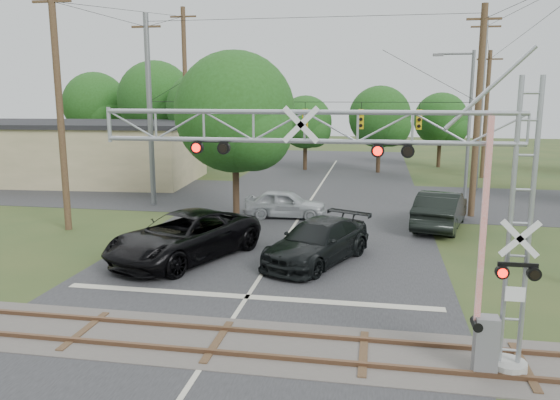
% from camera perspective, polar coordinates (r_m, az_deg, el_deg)
% --- Properties ---
extents(ground, '(160.00, 160.00, 0.00)m').
position_cam_1_polar(ground, '(14.01, -9.01, -18.03)').
color(ground, '#2C411E').
rests_on(ground, ground).
extents(road_main, '(14.00, 90.00, 0.02)m').
position_cam_1_polar(road_main, '(22.95, -0.80, -6.15)').
color(road_main, '#28282A').
rests_on(road_main, ground).
extents(road_cross, '(90.00, 12.00, 0.02)m').
position_cam_1_polar(road_cross, '(36.41, 3.40, 0.24)').
color(road_cross, '#28282A').
rests_on(road_cross, ground).
extents(railroad_track, '(90.00, 3.20, 0.17)m').
position_cam_1_polar(railroad_track, '(15.68, -6.55, -14.51)').
color(railroad_track, '#4B4641').
rests_on(railroad_track, ground).
extents(crossing_gantry, '(10.75, 0.92, 7.19)m').
position_cam_1_polar(crossing_gantry, '(13.38, 10.88, 0.83)').
color(crossing_gantry, '#969691').
rests_on(crossing_gantry, ground).
extents(traffic_signal_span, '(19.34, 0.36, 11.50)m').
position_cam_1_polar(traffic_signal_span, '(31.72, 4.34, 9.00)').
color(traffic_signal_span, slate).
rests_on(traffic_signal_span, ground).
extents(pickup_black, '(5.83, 7.79, 1.97)m').
position_cam_1_polar(pickup_black, '(23.01, -9.97, -3.76)').
color(pickup_black, black).
rests_on(pickup_black, ground).
extents(car_dark, '(4.63, 6.39, 1.72)m').
position_cam_1_polar(car_dark, '(22.35, 3.93, -4.38)').
color(car_dark, black).
rests_on(car_dark, ground).
extents(sedan_silver, '(4.58, 1.87, 1.55)m').
position_cam_1_polar(sedan_silver, '(30.42, 0.58, -0.39)').
color(sedan_silver, '#ABAFB3').
rests_on(sedan_silver, ground).
extents(suv_dark, '(3.41, 6.17, 1.93)m').
position_cam_1_polar(suv_dark, '(29.21, 16.42, -0.95)').
color(suv_dark, black).
rests_on(suv_dark, ground).
extents(commercial_building, '(20.64, 11.57, 4.68)m').
position_cam_1_polar(commercial_building, '(46.62, -21.00, 4.78)').
color(commercial_building, '#978E65').
rests_on(commercial_building, ground).
extents(streetlight, '(2.51, 0.26, 9.42)m').
position_cam_1_polar(streetlight, '(36.06, 18.91, 7.99)').
color(streetlight, slate).
rests_on(streetlight, ground).
extents(utility_poles, '(25.96, 27.32, 13.14)m').
position_cam_1_polar(utility_poles, '(34.45, 7.22, 9.68)').
color(utility_poles, '#40281D').
rests_on(utility_poles, ground).
extents(treeline, '(56.03, 30.68, 9.90)m').
position_cam_1_polar(treeline, '(45.02, 2.52, 9.44)').
color(treeline, '#382819').
rests_on(treeline, ground).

